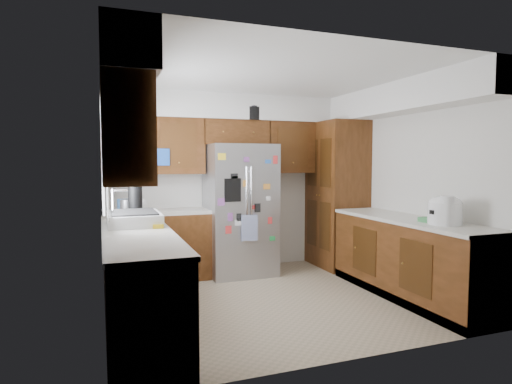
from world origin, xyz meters
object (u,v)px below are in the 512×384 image
Objects in this scene: pantry at (337,195)px; fridge at (240,210)px; paper_towel at (447,211)px; rice_cooker at (445,210)px.

pantry is 1.19× the size of fridge.
fridge is at bearing 122.29° from paper_towel.
pantry is at bearing 89.99° from rice_cooker.
rice_cooker is 1.14× the size of paper_towel.
paper_towel is (1.44, -2.28, 0.17)m from fridge.
pantry is at bearing -2.06° from fridge.
paper_towel is (-0.06, -2.23, -0.00)m from pantry.
fridge is at bearing 124.37° from rice_cooker.
rice_cooker is (1.50, -2.19, 0.17)m from fridge.
rice_cooker is at bearing -90.01° from pantry.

